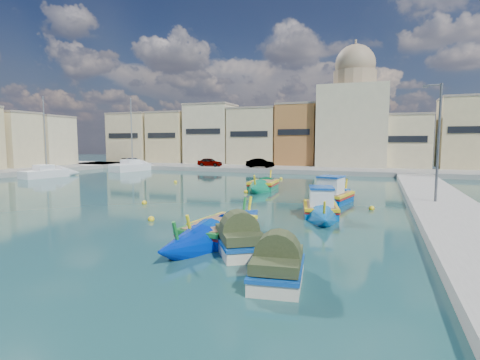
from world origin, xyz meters
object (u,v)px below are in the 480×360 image
at_px(luzzu_green, 263,186).
at_px(tender_near, 239,242).
at_px(yacht_north, 140,167).
at_px(yacht_midnorth, 56,173).
at_px(luzzu_cyan_mid, 330,193).
at_px(luzzu_turquoise_cabin, 320,210).
at_px(luzzu_blue_south, 216,233).
at_px(tender_far, 278,269).
at_px(church_block, 354,115).
at_px(luzzu_blue_cabin, 333,198).
at_px(luzzu_cyan_south, 224,228).
at_px(quay_street_lamp, 437,142).

distance_m(luzzu_green, tender_near, 19.73).
height_order(yacht_north, yacht_midnorth, yacht_north).
bearing_deg(luzzu_cyan_mid, luzzu_turquoise_cabin, -86.84).
bearing_deg(luzzu_blue_south, yacht_midnorth, 146.66).
bearing_deg(yacht_midnorth, tender_far, -35.01).
xyz_separation_m(luzzu_turquoise_cabin, luzzu_cyan_mid, (-0.46, 8.37, -0.07)).
xyz_separation_m(tender_far, yacht_midnorth, (-34.62, 24.25, -0.02)).
bearing_deg(church_block, luzzu_cyan_mid, -89.26).
distance_m(church_block, luzzu_blue_cabin, 34.80).
relative_size(luzzu_green, tender_far, 2.86).
height_order(luzzu_turquoise_cabin, tender_far, luzzu_turquoise_cabin).
distance_m(luzzu_cyan_mid, yacht_north, 34.81).
distance_m(luzzu_blue_cabin, luzzu_green, 8.81).
height_order(church_block, luzzu_cyan_mid, church_block).
bearing_deg(church_block, luzzu_blue_south, -93.41).
bearing_deg(church_block, luzzu_cyan_south, -93.55).
bearing_deg(yacht_north, church_block, 23.92).
xyz_separation_m(quay_street_lamp, luzzu_green, (-13.30, 5.70, -4.05)).
xyz_separation_m(luzzu_cyan_mid, yacht_north, (-30.35, 17.04, 0.20)).
xyz_separation_m(luzzu_turquoise_cabin, tender_near, (-1.86, -8.73, 0.12)).
xyz_separation_m(luzzu_cyan_mid, luzzu_green, (-6.25, 2.03, 0.03)).
relative_size(luzzu_green, luzzu_cyan_south, 1.07).
xyz_separation_m(tender_near, yacht_midnorth, (-32.43, 21.81, -0.04)).
xyz_separation_m(luzzu_cyan_mid, luzzu_blue_south, (-3.12, -15.48, 0.01)).
relative_size(luzzu_turquoise_cabin, tender_near, 2.59).
distance_m(church_block, yacht_north, 33.73).
relative_size(luzzu_blue_south, luzzu_cyan_south, 1.11).
distance_m(luzzu_blue_south, tender_near, 2.37).
xyz_separation_m(luzzu_turquoise_cabin, luzzu_green, (-6.71, 10.40, -0.04)).
xyz_separation_m(quay_street_lamp, luzzu_blue_cabin, (-6.45, 0.16, -3.97)).
relative_size(luzzu_blue_cabin, yacht_midnorth, 0.83).
relative_size(quay_street_lamp, tender_near, 2.39).
relative_size(tender_near, tender_far, 1.11).
bearing_deg(luzzu_cyan_south, luzzu_blue_cabin, 71.03).
xyz_separation_m(luzzu_blue_cabin, yacht_midnorth, (-34.43, 8.23, 0.05)).
distance_m(tender_near, tender_far, 3.28).
bearing_deg(church_block, luzzu_turquoise_cabin, -88.74).
distance_m(quay_street_lamp, yacht_midnorth, 41.92).
xyz_separation_m(luzzu_green, luzzu_cyan_south, (3.08, -16.51, -0.03)).
bearing_deg(luzzu_turquoise_cabin, luzzu_green, 122.84).
xyz_separation_m(luzzu_green, tender_near, (4.85, -19.13, 0.16)).
xyz_separation_m(luzzu_cyan_mid, yacht_midnorth, (-33.83, 4.72, 0.16)).
relative_size(yacht_north, yacht_midnorth, 1.10).
height_order(church_block, tender_near, church_block).
xyz_separation_m(tender_far, yacht_north, (-31.15, 36.57, 0.02)).
bearing_deg(quay_street_lamp, luzzu_cyan_south, -133.41).
relative_size(quay_street_lamp, luzzu_turquoise_cabin, 0.92).
xyz_separation_m(quay_street_lamp, luzzu_cyan_south, (-10.22, -10.81, -4.07)).
distance_m(luzzu_turquoise_cabin, luzzu_blue_cabin, 4.86).
relative_size(luzzu_blue_cabin, luzzu_green, 1.01).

